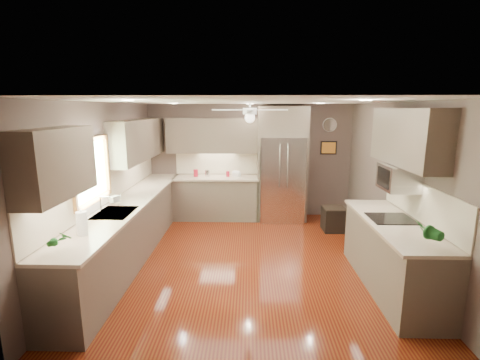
{
  "coord_description": "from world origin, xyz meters",
  "views": [
    {
      "loc": [
        -0.01,
        -5.23,
        2.4
      ],
      "look_at": [
        -0.16,
        0.6,
        1.2
      ],
      "focal_mm": 26.0,
      "sensor_mm": 36.0,
      "label": 1
    }
  ],
  "objects_px": {
    "bowl": "(236,175)",
    "microwave": "(399,178)",
    "canister_b": "(207,174)",
    "refrigerator": "(282,166)",
    "stool": "(334,219)",
    "canister_a": "(196,173)",
    "potted_plant_left": "(60,239)",
    "canister_d": "(228,174)",
    "soap_bottle": "(115,199)",
    "potted_plant_right": "(428,231)",
    "paper_towel": "(82,223)"
  },
  "relations": [
    {
      "from": "canister_a",
      "to": "canister_d",
      "type": "height_order",
      "value": "canister_a"
    },
    {
      "from": "canister_b",
      "to": "microwave",
      "type": "bearing_deg",
      "value": -42.96
    },
    {
      "from": "bowl",
      "to": "microwave",
      "type": "bearing_deg",
      "value": -50.02
    },
    {
      "from": "potted_plant_left",
      "to": "microwave",
      "type": "xyz_separation_m",
      "value": [
        3.97,
        1.36,
        0.4
      ]
    },
    {
      "from": "refrigerator",
      "to": "stool",
      "type": "bearing_deg",
      "value": -35.8
    },
    {
      "from": "potted_plant_left",
      "to": "paper_towel",
      "type": "xyz_separation_m",
      "value": [
        -0.02,
        0.51,
        -0.0
      ]
    },
    {
      "from": "soap_bottle",
      "to": "potted_plant_right",
      "type": "height_order",
      "value": "potted_plant_right"
    },
    {
      "from": "soap_bottle",
      "to": "microwave",
      "type": "bearing_deg",
      "value": -6.05
    },
    {
      "from": "soap_bottle",
      "to": "stool",
      "type": "height_order",
      "value": "soap_bottle"
    },
    {
      "from": "bowl",
      "to": "canister_b",
      "type": "bearing_deg",
      "value": -177.93
    },
    {
      "from": "bowl",
      "to": "potted_plant_right",
      "type": "bearing_deg",
      "value": -60.33
    },
    {
      "from": "canister_a",
      "to": "paper_towel",
      "type": "xyz_separation_m",
      "value": [
        -0.79,
        -3.6,
        0.06
      ]
    },
    {
      "from": "potted_plant_left",
      "to": "soap_bottle",
      "type": "bearing_deg",
      "value": 94.02
    },
    {
      "from": "potted_plant_left",
      "to": "bowl",
      "type": "xyz_separation_m",
      "value": [
        1.65,
        4.12,
        -0.12
      ]
    },
    {
      "from": "potted_plant_right",
      "to": "bowl",
      "type": "relative_size",
      "value": 1.63
    },
    {
      "from": "canister_d",
      "to": "microwave",
      "type": "bearing_deg",
      "value": -47.9
    },
    {
      "from": "canister_b",
      "to": "microwave",
      "type": "height_order",
      "value": "microwave"
    },
    {
      "from": "potted_plant_right",
      "to": "microwave",
      "type": "distance_m",
      "value": 1.17
    },
    {
      "from": "stool",
      "to": "soap_bottle",
      "type": "bearing_deg",
      "value": -157.48
    },
    {
      "from": "soap_bottle",
      "to": "bowl",
      "type": "bearing_deg",
      "value": 52.58
    },
    {
      "from": "microwave",
      "to": "paper_towel",
      "type": "relative_size",
      "value": 1.79
    },
    {
      "from": "canister_d",
      "to": "bowl",
      "type": "distance_m",
      "value": 0.19
    },
    {
      "from": "canister_b",
      "to": "canister_d",
      "type": "xyz_separation_m",
      "value": [
        0.44,
        0.03,
        -0.01
      ]
    },
    {
      "from": "potted_plant_left",
      "to": "stool",
      "type": "height_order",
      "value": "potted_plant_left"
    },
    {
      "from": "paper_towel",
      "to": "canister_d",
      "type": "bearing_deg",
      "value": 67.57
    },
    {
      "from": "canister_d",
      "to": "paper_towel",
      "type": "distance_m",
      "value": 3.91
    },
    {
      "from": "canister_d",
      "to": "stool",
      "type": "bearing_deg",
      "value": -19.62
    },
    {
      "from": "potted_plant_left",
      "to": "paper_towel",
      "type": "bearing_deg",
      "value": 92.24
    },
    {
      "from": "stool",
      "to": "paper_towel",
      "type": "height_order",
      "value": "paper_towel"
    },
    {
      "from": "potted_plant_left",
      "to": "potted_plant_right",
      "type": "height_order",
      "value": "potted_plant_right"
    },
    {
      "from": "canister_a",
      "to": "potted_plant_right",
      "type": "distance_m",
      "value": 4.94
    },
    {
      "from": "canister_b",
      "to": "bowl",
      "type": "distance_m",
      "value": 0.63
    },
    {
      "from": "canister_b",
      "to": "microwave",
      "type": "xyz_separation_m",
      "value": [
        2.94,
        -2.74,
        0.47
      ]
    },
    {
      "from": "refrigerator",
      "to": "microwave",
      "type": "bearing_deg",
      "value": -63.91
    },
    {
      "from": "refrigerator",
      "to": "bowl",
      "type": "bearing_deg",
      "value": 176.98
    },
    {
      "from": "refrigerator",
      "to": "stool",
      "type": "xyz_separation_m",
      "value": [
        0.99,
        -0.72,
        -0.95
      ]
    },
    {
      "from": "microwave",
      "to": "potted_plant_right",
      "type": "bearing_deg",
      "value": -95.84
    },
    {
      "from": "canister_a",
      "to": "stool",
      "type": "xyz_separation_m",
      "value": [
        2.86,
        -0.76,
        -0.78
      ]
    },
    {
      "from": "canister_b",
      "to": "canister_d",
      "type": "bearing_deg",
      "value": 3.35
    },
    {
      "from": "potted_plant_left",
      "to": "refrigerator",
      "type": "distance_m",
      "value": 4.85
    },
    {
      "from": "canister_b",
      "to": "potted_plant_left",
      "type": "relative_size",
      "value": 0.54
    },
    {
      "from": "bowl",
      "to": "stool",
      "type": "bearing_deg",
      "value": -21.18
    },
    {
      "from": "canister_a",
      "to": "potted_plant_left",
      "type": "distance_m",
      "value": 4.18
    },
    {
      "from": "bowl",
      "to": "microwave",
      "type": "xyz_separation_m",
      "value": [
        2.31,
        -2.76,
        0.51
      ]
    },
    {
      "from": "potted_plant_left",
      "to": "refrigerator",
      "type": "bearing_deg",
      "value": 57.0
    },
    {
      "from": "stool",
      "to": "microwave",
      "type": "bearing_deg",
      "value": -80.47
    },
    {
      "from": "canister_b",
      "to": "refrigerator",
      "type": "distance_m",
      "value": 1.62
    },
    {
      "from": "refrigerator",
      "to": "potted_plant_right",
      "type": "bearing_deg",
      "value": -72.35
    },
    {
      "from": "microwave",
      "to": "paper_towel",
      "type": "xyz_separation_m",
      "value": [
        -3.99,
        -0.85,
        -0.4
      ]
    },
    {
      "from": "canister_a",
      "to": "potted_plant_right",
      "type": "xyz_separation_m",
      "value": [
        3.08,
        -3.85,
        0.1
      ]
    }
  ]
}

